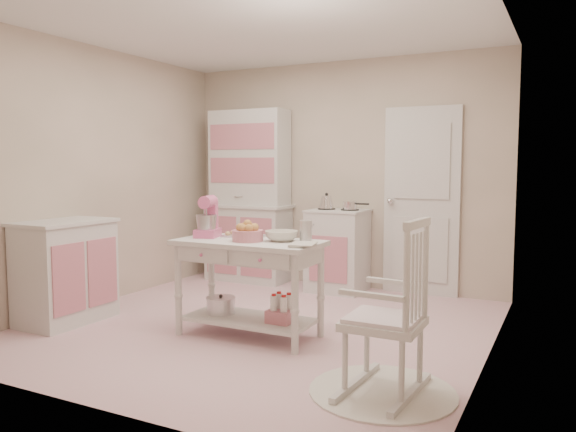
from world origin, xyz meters
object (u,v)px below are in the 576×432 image
Objects in this scene: hutch at (248,196)px; stove at (338,250)px; stand_mixer at (208,217)px; bread_basket at (248,236)px; rocking_chair at (384,306)px; base_cabinet at (66,271)px; work_table at (249,288)px.

hutch is 1.33m from stove.
stand_mixer reaches higher than bread_basket.
stove is 2.86m from rocking_chair.
rocking_chair reaches higher than base_cabinet.
base_cabinet is 1.43m from stand_mixer.
base_cabinet is at bearing -167.30° from work_table.
base_cabinet is 3.04m from rocking_chair.
hutch is 2.37m from work_table.
stove is 3.68× the size of bread_basket.
rocking_chair is at bearing -45.67° from hutch.
bread_basket is at bearing -59.08° from hutch.
stand_mixer is at bearing -68.55° from hutch.
bread_basket is (-1.32, 0.58, 0.30)m from rocking_chair.
rocking_chair is (2.52, -2.58, -0.49)m from hutch.
stove reaches higher than work_table.
work_table is at bearing -58.87° from hutch.
hutch is at bearing 94.55° from stand_mixer.
stand_mixer is 0.46m from bread_basket.
stand_mixer is 1.36× the size of bread_basket.
stove is 2.71× the size of stand_mixer.
bread_basket reaches higher than work_table.
hutch is 2.08m from stand_mixer.
rocking_chair is at bearing -62.44° from stove.
hutch is 2.34m from bread_basket.
stove is at bearing 121.47° from rocking_chair.
rocking_chair is (1.32, -2.53, 0.09)m from stove.
rocking_chair is at bearing -23.62° from bread_basket.
base_cabinet is 0.84× the size of rocking_chair.
hutch reaches higher than bread_basket.
stand_mixer is at bearing 177.27° from work_table.
stand_mixer is (-0.44, -1.88, 0.51)m from stove.
rocking_chair is at bearing -25.09° from work_table.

